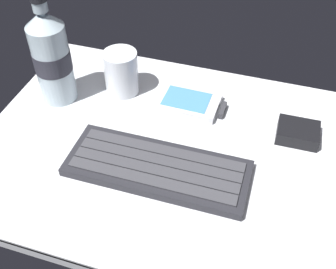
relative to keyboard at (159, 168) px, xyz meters
The scene contains 6 objects.
ground_plane 5.64cm from the keyboard, 91.97° to the left, with size 64.00×48.00×2.80cm.
keyboard is the anchor object (origin of this frame).
handheld_device 17.08cm from the keyboard, 88.40° to the left, with size 12.92×7.86×1.50cm.
juice_cup 22.28cm from the keyboard, 126.87° to the left, with size 6.40×6.40×8.50cm.
water_bottle 28.16cm from the keyboard, 152.80° to the left, with size 6.73×6.73×20.80cm.
charger_block 24.90cm from the keyboard, 35.41° to the left, with size 7.00×5.60×2.40cm, color black.
Camera 1 is at (14.66, -46.51, 50.79)cm, focal length 44.57 mm.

